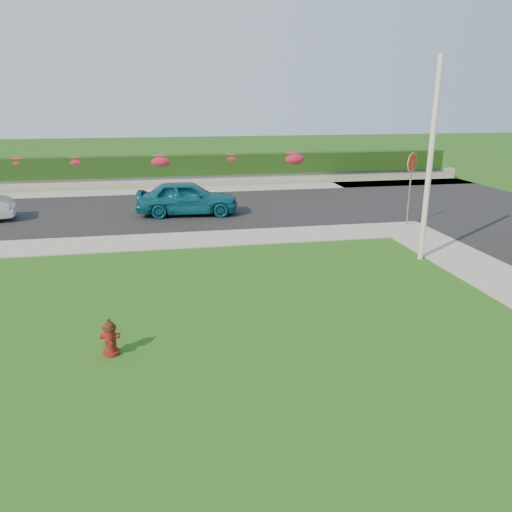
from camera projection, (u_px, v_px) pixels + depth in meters
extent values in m
plane|color=black|center=(274.00, 371.00, 8.85)|extent=(120.00, 120.00, 0.00)
cube|color=black|center=(85.00, 213.00, 21.07)|extent=(26.00, 8.00, 0.04)
cube|color=gray|center=(33.00, 248.00, 16.20)|extent=(24.00, 2.00, 0.04)
cube|color=gray|center=(404.00, 229.00, 18.53)|extent=(2.00, 2.00, 0.04)
cube|color=gray|center=(177.00, 190.00, 26.47)|extent=(34.00, 2.00, 0.04)
cube|color=gray|center=(175.00, 181.00, 27.79)|extent=(34.00, 0.40, 0.60)
cube|color=black|center=(174.00, 165.00, 27.63)|extent=(32.00, 0.90, 1.10)
cylinder|color=#4D0E0C|center=(112.00, 352.00, 9.43)|extent=(0.31, 0.31, 0.07)
cylinder|color=#4D0E0C|center=(110.00, 339.00, 9.35)|extent=(0.21, 0.21, 0.47)
cylinder|color=black|center=(109.00, 328.00, 9.28)|extent=(0.26, 0.26, 0.05)
sphere|color=black|center=(109.00, 327.00, 9.27)|extent=(0.21, 0.21, 0.21)
cylinder|color=black|center=(109.00, 321.00, 9.24)|extent=(0.06, 0.06, 0.06)
cylinder|color=#4D0E0C|center=(103.00, 336.00, 9.32)|extent=(0.10, 0.11, 0.10)
cylinder|color=#4D0E0C|center=(117.00, 336.00, 9.35)|extent=(0.10, 0.11, 0.10)
cylinder|color=#4D0E0C|center=(109.00, 342.00, 9.22)|extent=(0.14, 0.12, 0.14)
imported|color=#0D5368|center=(187.00, 198.00, 20.59)|extent=(4.27, 1.99, 1.41)
cylinder|color=silver|center=(430.00, 162.00, 14.29)|extent=(0.16, 0.16, 5.80)
cylinder|color=slate|center=(409.00, 194.00, 18.75)|extent=(0.06, 0.06, 2.45)
cylinder|color=red|center=(412.00, 163.00, 18.40)|extent=(0.59, 0.45, 0.71)
cylinder|color=white|center=(412.00, 163.00, 18.40)|extent=(0.62, 0.46, 0.76)
ellipsoid|color=#BF2040|center=(18.00, 163.00, 26.00)|extent=(1.16, 0.75, 0.58)
ellipsoid|color=#BF2040|center=(76.00, 162.00, 26.53)|extent=(1.24, 0.80, 0.62)
ellipsoid|color=#BF2040|center=(160.00, 161.00, 27.33)|extent=(1.49, 0.96, 0.74)
ellipsoid|color=#BF2040|center=(231.00, 159.00, 28.01)|extent=(1.21, 0.78, 0.61)
ellipsoid|color=#BF2040|center=(293.00, 158.00, 28.68)|extent=(1.56, 1.00, 0.78)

